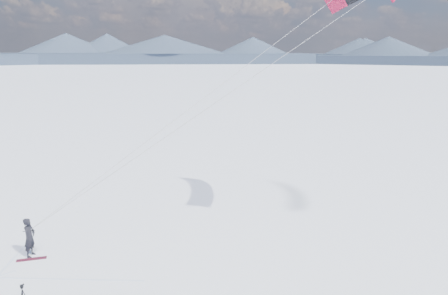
# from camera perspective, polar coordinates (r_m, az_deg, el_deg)

# --- Properties ---
(snowkiter) EXTENTS (0.46, 0.70, 1.93)m
(snowkiter) POSITION_cam_1_polar(r_m,az_deg,el_deg) (23.73, -23.85, -12.81)
(snowkiter) COLOR black
(snowkiter) RESTS_ON ground
(snowboard) EXTENTS (1.34, 0.75, 0.04)m
(snowboard) POSITION_cam_1_polar(r_m,az_deg,el_deg) (23.35, -23.84, -13.19)
(snowboard) COLOR maroon
(snowboard) RESTS_ON ground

